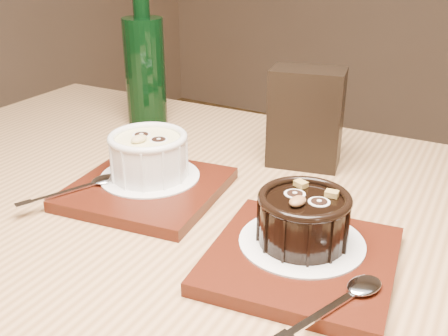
% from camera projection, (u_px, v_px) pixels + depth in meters
% --- Properties ---
extents(table, '(1.24, 0.86, 0.75)m').
position_uv_depth(table, '(228.00, 297.00, 0.63)').
color(table, '#9E7145').
rests_on(table, ground).
extents(tray_left, '(0.21, 0.21, 0.01)m').
position_uv_depth(tray_left, '(147.00, 189.00, 0.67)').
color(tray_left, '#45160B').
rests_on(tray_left, table).
extents(doily_left, '(0.13, 0.13, 0.00)m').
position_uv_depth(doily_left, '(150.00, 176.00, 0.69)').
color(doily_left, white).
rests_on(doily_left, tray_left).
extents(ramekin_white, '(0.10, 0.10, 0.06)m').
position_uv_depth(ramekin_white, '(149.00, 153.00, 0.67)').
color(ramekin_white, white).
rests_on(ramekin_white, doily_left).
extents(spoon_left, '(0.07, 0.13, 0.01)m').
position_uv_depth(spoon_left, '(80.00, 187.00, 0.65)').
color(spoon_left, silver).
rests_on(spoon_left, tray_left).
extents(tray_right, '(0.21, 0.21, 0.01)m').
position_uv_depth(tray_right, '(301.00, 260.00, 0.53)').
color(tray_right, '#45160B').
rests_on(tray_right, table).
extents(doily_right, '(0.13, 0.13, 0.00)m').
position_uv_depth(doily_right, '(302.00, 242.00, 0.54)').
color(doily_right, white).
rests_on(doily_right, tray_right).
extents(ramekin_dark, '(0.09, 0.09, 0.06)m').
position_uv_depth(ramekin_dark, '(304.00, 216.00, 0.53)').
color(ramekin_dark, black).
rests_on(ramekin_dark, doily_right).
extents(spoon_right, '(0.07, 0.14, 0.01)m').
position_uv_depth(spoon_right, '(339.00, 301.00, 0.45)').
color(spoon_right, silver).
rests_on(spoon_right, tray_right).
extents(condiment_stand, '(0.11, 0.08, 0.14)m').
position_uv_depth(condiment_stand, '(306.00, 118.00, 0.73)').
color(condiment_stand, black).
rests_on(condiment_stand, table).
extents(green_bottle, '(0.07, 0.07, 0.26)m').
position_uv_depth(green_bottle, '(145.00, 68.00, 0.89)').
color(green_bottle, black).
rests_on(green_bottle, table).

